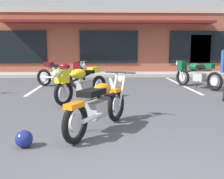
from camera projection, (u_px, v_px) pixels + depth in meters
ground_plane at (119, 109)px, 6.52m from camera, size 80.00×80.00×0.00m
sidewalk_kerb at (109, 74)px, 14.25m from camera, size 22.00×1.80×0.14m
brick_storefront_building at (107, 42)px, 17.70m from camera, size 17.92×7.28×3.52m
painted_stall_lines at (112, 85)px, 10.70m from camera, size 10.92×4.80×0.01m
motorcycle_foreground_classic at (99, 105)px, 4.82m from camera, size 1.27×1.91×0.98m
motorcycle_red_sportbike at (195, 73)px, 9.91m from camera, size 1.29×1.90×0.98m
motorcycle_silver_naked at (63, 73)px, 10.02m from camera, size 1.95×1.20×0.98m
motorcycle_green_cafe_racer at (80, 82)px, 7.37m from camera, size 1.49×1.79×0.98m
helmet_on_pavement at (24, 139)px, 4.05m from camera, size 0.26×0.26×0.26m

